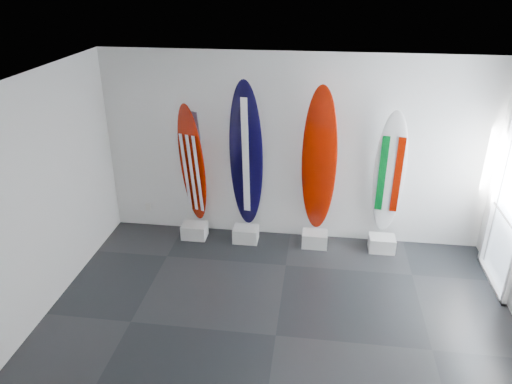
# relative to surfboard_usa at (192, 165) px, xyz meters

# --- Properties ---
(floor) EXTENTS (6.00, 6.00, 0.00)m
(floor) POSITION_rel_surfboard_usa_xyz_m (1.57, -2.28, -1.26)
(floor) COLOR black
(floor) RESTS_ON ground
(ceiling) EXTENTS (6.00, 6.00, 0.00)m
(ceiling) POSITION_rel_surfboard_usa_xyz_m (1.57, -2.28, 1.74)
(ceiling) COLOR white
(ceiling) RESTS_ON wall_back
(wall_back) EXTENTS (6.00, 0.00, 6.00)m
(wall_back) POSITION_rel_surfboard_usa_xyz_m (1.57, 0.22, 0.24)
(wall_back) COLOR silver
(wall_back) RESTS_ON ground
(wall_left) EXTENTS (0.00, 5.00, 5.00)m
(wall_left) POSITION_rel_surfboard_usa_xyz_m (-1.43, -2.28, 0.24)
(wall_left) COLOR silver
(wall_left) RESTS_ON ground
(display_block_usa) EXTENTS (0.40, 0.30, 0.24)m
(display_block_usa) POSITION_rel_surfboard_usa_xyz_m (0.00, -0.10, -1.14)
(display_block_usa) COLOR silver
(display_block_usa) RESTS_ON floor
(surfboard_usa) EXTENTS (0.54, 0.45, 2.04)m
(surfboard_usa) POSITION_rel_surfboard_usa_xyz_m (0.00, 0.00, 0.00)
(surfboard_usa) COLOR #810F00
(surfboard_usa) RESTS_ON display_block_usa
(display_block_navy) EXTENTS (0.40, 0.30, 0.24)m
(display_block_navy) POSITION_rel_surfboard_usa_xyz_m (0.86, -0.10, -1.14)
(display_block_navy) COLOR silver
(display_block_navy) RESTS_ON floor
(surfboard_navy) EXTENTS (0.58, 0.32, 2.41)m
(surfboard_navy) POSITION_rel_surfboard_usa_xyz_m (0.86, 0.00, 0.19)
(surfboard_navy) COLOR black
(surfboard_navy) RESTS_ON display_block_navy
(display_block_swiss) EXTENTS (0.40, 0.30, 0.24)m
(display_block_swiss) POSITION_rel_surfboard_usa_xyz_m (1.98, -0.10, -1.14)
(display_block_swiss) COLOR silver
(display_block_swiss) RESTS_ON floor
(surfboard_swiss) EXTENTS (0.56, 0.29, 2.37)m
(surfboard_swiss) POSITION_rel_surfboard_usa_xyz_m (1.98, 0.00, 0.17)
(surfboard_swiss) COLOR #810F00
(surfboard_swiss) RESTS_ON display_block_swiss
(display_block_italy) EXTENTS (0.40, 0.30, 0.24)m
(display_block_italy) POSITION_rel_surfboard_usa_xyz_m (3.03, -0.10, -1.14)
(display_block_italy) COLOR silver
(display_block_italy) RESTS_ON floor
(surfboard_italy) EXTENTS (0.50, 0.39, 2.06)m
(surfboard_italy) POSITION_rel_surfboard_usa_xyz_m (3.03, 0.00, 0.01)
(surfboard_italy) COLOR white
(surfboard_italy) RESTS_ON display_block_italy
(wall_outlet) EXTENTS (0.09, 0.02, 0.13)m
(wall_outlet) POSITION_rel_surfboard_usa_xyz_m (-0.88, 0.20, -0.91)
(wall_outlet) COLOR silver
(wall_outlet) RESTS_ON wall_back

